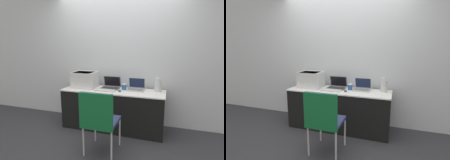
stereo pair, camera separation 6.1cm
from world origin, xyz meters
TOP-DOWN VIEW (x-y plane):
  - ground_plane at (0.00, 0.00)m, footprint 14.00×14.00m
  - wall_back at (0.00, 0.67)m, footprint 8.00×0.05m
  - table at (0.00, 0.28)m, footprint 1.87×0.57m
  - printer at (-0.58, 0.32)m, footprint 0.44×0.37m
  - laptop_left at (-0.08, 0.41)m, footprint 0.34×0.26m
  - laptop_right at (0.40, 0.41)m, footprint 0.31×0.27m
  - external_keyboard at (-0.11, 0.17)m, footprint 0.37×0.14m
  - coffee_cup at (0.19, 0.36)m, footprint 0.09×0.09m
  - mouse at (0.16, 0.18)m, footprint 0.06×0.04m
  - metal_pitcher at (0.79, 0.41)m, footprint 0.11×0.11m
  - chair at (0.07, -0.60)m, footprint 0.47×0.48m

SIDE VIEW (x-z plane):
  - ground_plane at x=0.00m, z-range 0.00..0.00m
  - table at x=0.00m, z-range 0.00..0.74m
  - chair at x=0.07m, z-range 0.12..1.06m
  - external_keyboard at x=-0.11m, z-range 0.74..0.76m
  - mouse at x=0.16m, z-range 0.74..0.78m
  - laptop_right at x=0.40m, z-range 0.68..0.89m
  - laptop_left at x=-0.08m, z-range 0.68..0.89m
  - coffee_cup at x=0.19m, z-range 0.74..0.84m
  - metal_pitcher at x=0.79m, z-range 0.73..0.98m
  - printer at x=-0.58m, z-range 0.75..1.05m
  - wall_back at x=0.00m, z-range 0.00..2.60m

